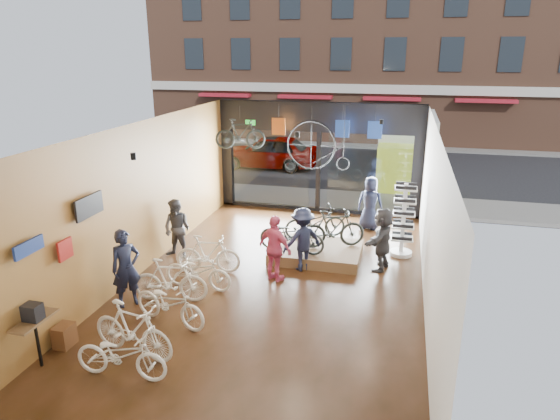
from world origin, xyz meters
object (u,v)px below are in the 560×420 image
(street_car, at_px, (269,152))
(display_bike_right, at_px, (315,222))
(floor_bike_4, at_px, (198,271))
(display_platform, at_px, (316,252))
(floor_bike_0, at_px, (121,355))
(display_bike_left, at_px, (292,235))
(customer_0, at_px, (126,268))
(floor_bike_1, at_px, (132,330))
(customer_1, at_px, (177,229))
(display_bike_mid, at_px, (333,229))
(floor_bike_3, at_px, (170,280))
(customer_2, at_px, (275,248))
(penny_farthing, at_px, (321,147))
(customer_3, at_px, (302,239))
(customer_4, at_px, (370,203))
(floor_bike_5, at_px, (208,254))
(box_truck, at_px, (407,150))
(customer_5, at_px, (382,239))
(floor_bike_2, at_px, (170,303))
(sunglasses_rack, at_px, (403,220))
(hung_bike, at_px, (240,134))

(street_car, xyz_separation_m, display_bike_right, (3.94, -9.45, -0.04))
(floor_bike_4, relative_size, display_platform, 0.71)
(floor_bike_0, bearing_deg, display_platform, -23.52)
(floor_bike_4, distance_m, display_bike_left, 2.75)
(floor_bike_0, height_order, customer_0, customer_0)
(floor_bike_1, relative_size, customer_1, 1.09)
(floor_bike_0, height_order, display_bike_mid, display_bike_mid)
(floor_bike_3, relative_size, customer_1, 1.04)
(floor_bike_3, distance_m, customer_2, 2.62)
(floor_bike_3, xyz_separation_m, customer_2, (2.03, 1.62, 0.33))
(customer_0, relative_size, customer_2, 1.05)
(street_car, relative_size, penny_farthing, 2.40)
(display_bike_left, bearing_deg, customer_3, -130.13)
(display_platform, relative_size, display_bike_right, 1.36)
(customer_2, bearing_deg, street_car, -46.82)
(floor_bike_3, relative_size, customer_3, 1.03)
(customer_3, height_order, customer_4, customer_4)
(floor_bike_3, bearing_deg, floor_bike_5, -17.00)
(box_truck, xyz_separation_m, floor_bike_4, (-4.70, -11.70, -0.93))
(box_truck, xyz_separation_m, customer_3, (-2.51, -10.04, -0.54))
(customer_5, bearing_deg, floor_bike_0, -22.10)
(display_platform, xyz_separation_m, display_bike_mid, (0.42, 0.13, 0.68))
(box_truck, distance_m, floor_bike_4, 12.64)
(floor_bike_1, xyz_separation_m, customer_1, (-1.18, 4.48, 0.28))
(customer_1, height_order, penny_farthing, penny_farthing)
(customer_1, bearing_deg, customer_2, -3.99)
(floor_bike_5, bearing_deg, floor_bike_1, 171.54)
(floor_bike_2, height_order, display_bike_left, display_bike_left)
(sunglasses_rack, xyz_separation_m, hung_bike, (-5.17, 1.63, 1.89))
(floor_bike_1, height_order, customer_4, customer_4)
(floor_bike_4, relative_size, customer_3, 1.02)
(floor_bike_5, bearing_deg, customer_2, -100.04)
(customer_4, height_order, penny_farthing, penny_farthing)
(floor_bike_0, xyz_separation_m, customer_0, (-1.25, 2.38, 0.44))
(customer_4, bearing_deg, customer_3, 78.88)
(customer_5, bearing_deg, floor_bike_1, -26.31)
(floor_bike_1, xyz_separation_m, sunglasses_rack, (4.77, 6.12, 0.49))
(display_bike_right, height_order, customer_0, customer_0)
(street_car, xyz_separation_m, penny_farthing, (3.70, -7.20, 1.70))
(floor_bike_3, xyz_separation_m, display_bike_mid, (3.20, 3.38, 0.32))
(floor_bike_2, bearing_deg, customer_4, -12.04)
(customer_0, bearing_deg, sunglasses_rack, -10.66)
(floor_bike_1, height_order, floor_bike_2, floor_bike_1)
(floor_bike_1, xyz_separation_m, customer_3, (2.28, 4.52, 0.30))
(box_truck, distance_m, sunglasses_rack, 8.44)
(customer_1, bearing_deg, customer_4, 46.20)
(customer_3, relative_size, penny_farthing, 0.85)
(display_bike_mid, relative_size, display_bike_right, 1.00)
(street_car, xyz_separation_m, customer_3, (3.89, -11.04, 0.03))
(customer_2, relative_size, customer_4, 0.99)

